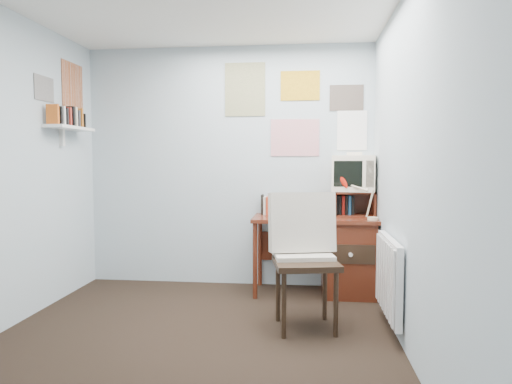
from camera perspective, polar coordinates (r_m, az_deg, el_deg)
ground at (r=3.38m, az=-8.66°, el=-18.99°), size 3.50×3.50×0.00m
back_wall at (r=4.82m, az=-3.48°, el=3.19°), size 3.00×0.02×2.50m
right_wall at (r=3.08m, az=19.13°, el=2.52°), size 0.02×3.50×2.50m
desk at (r=4.59m, az=10.67°, el=-7.54°), size 1.20×0.55×0.76m
desk_chair at (r=3.61m, az=6.24°, el=-8.88°), size 0.61×0.59×1.03m
desk_lamp at (r=4.38m, az=14.44°, el=-1.05°), size 0.27×0.24×0.36m
tv_riser at (r=4.64m, az=12.10°, el=-1.44°), size 0.40×0.30×0.25m
crt_tv at (r=4.64m, az=12.18°, el=2.50°), size 0.46×0.44×0.39m
book_row at (r=4.69m, az=4.33°, el=-1.49°), size 0.60×0.14×0.22m
radiator at (r=3.72m, az=16.30°, el=-10.12°), size 0.09×0.80×0.60m
wall_shelf at (r=4.67m, az=-22.25°, el=7.41°), size 0.20×0.62×0.24m
posters_back at (r=4.78m, az=4.91°, el=10.38°), size 1.20×0.01×0.90m
posters_left at (r=4.76m, az=-23.39°, el=11.92°), size 0.01×0.70×0.60m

